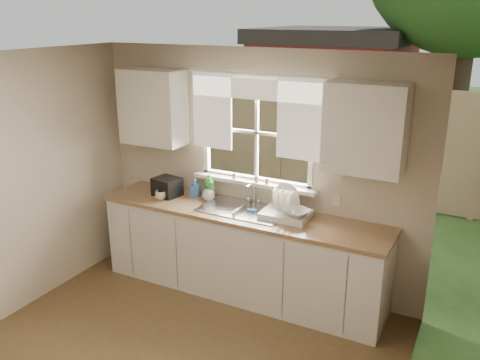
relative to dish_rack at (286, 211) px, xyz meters
The scene contains 19 objects.
room_walls 1.88m from the dish_rack, 104.21° to the right, with size 3.62×4.02×2.50m.
ceiling 2.36m from the dish_rack, 104.72° to the right, with size 3.60×4.00×0.02m, color silver.
window 0.73m from the dish_rack, 150.26° to the left, with size 1.38×0.16×1.06m.
curtains 1.08m from the dish_rack, 155.36° to the left, with size 1.50×0.03×0.81m.
base_cabinets 0.71m from the dish_rack, behind, with size 3.00×0.62×0.87m, color silver.
countertop 0.47m from the dish_rack, behind, with size 3.04×0.65×0.04m, color olive.
upper_cabinet_left 1.83m from the dish_rack, behind, with size 0.70×0.33×0.80m, color silver.
upper_cabinet_right 1.12m from the dish_rack, ahead, with size 0.70×0.33×0.80m, color silver.
wall_outlet 0.50m from the dish_rack, 30.08° to the left, with size 0.08×0.01×0.12m, color beige.
sill_jars 0.54m from the dish_rack, 156.67° to the left, with size 0.42×0.04×0.06m.
sink 0.48m from the dish_rack, behind, with size 0.88×0.52×0.40m.
dish_rack is the anchor object (origin of this frame).
bowl 0.14m from the dish_rack, 21.33° to the right, with size 0.24×0.24×0.06m, color beige.
soap_bottle_a 0.92m from the dish_rack, behind, with size 0.11×0.11×0.28m, color #2A802A.
soap_bottle_b 1.11m from the dish_rack, behind, with size 0.09×0.09×0.20m, color #316CBA.
soap_bottle_c 0.92m from the dish_rack, behind, with size 0.14×0.14×0.18m, color beige.
saucer 1.43m from the dish_rack, behind, with size 0.15×0.15×0.01m, color white.
cup 1.39m from the dish_rack, behind, with size 0.12×0.12×0.09m, color white.
black_appliance 1.39m from the dish_rack, behind, with size 0.27×0.24×0.20m, color black.
Camera 1 is at (2.19, -2.55, 2.82)m, focal length 38.00 mm.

